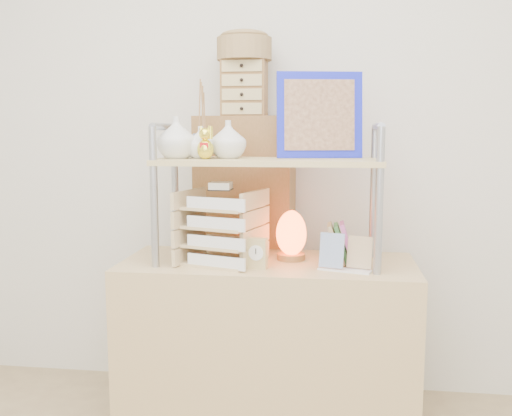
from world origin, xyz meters
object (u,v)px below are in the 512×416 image
Objects in this scene: desk at (268,349)px; letter_tray at (221,231)px; cabinet at (246,258)px; salt_lamp at (291,235)px.

letter_tray reaches higher than desk.
cabinet reaches higher than letter_tray.
cabinet reaches higher than desk.
desk is 0.54m from letter_tray.
letter_tray reaches higher than salt_lamp.
cabinet reaches higher than salt_lamp.
salt_lamp is at bearing 21.05° from letter_tray.
letter_tray is at bearing -162.69° from desk.
cabinet is at bearing 85.56° from letter_tray.
cabinet is at bearing 112.07° from desk.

